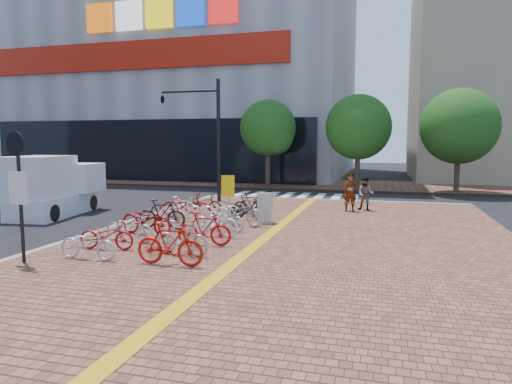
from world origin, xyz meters
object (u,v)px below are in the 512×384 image
(bike_5, at_px, (182,209))
(utility_box, at_px, (265,208))
(bike_9, at_px, (182,238))
(bike_15, at_px, (252,204))
(bike_10, at_px, (204,229))
(bike_3, at_px, (146,219))
(bike_0, at_px, (88,243))
(box_truck, at_px, (53,187))
(bike_12, at_px, (224,219))
(bike_14, at_px, (248,208))
(yellow_sign, at_px, (228,190))
(bike_13, at_px, (238,212))
(traffic_light_pole, at_px, (192,118))
(bike_7, at_px, (203,203))
(bike_1, at_px, (107,235))
(bike_6, at_px, (186,205))
(notice_sign, at_px, (18,181))
(bike_8, at_px, (170,244))
(pedestrian_b, at_px, (366,194))
(pedestrian_a, at_px, (350,192))
(bike_11, at_px, (215,222))
(bike_2, at_px, (129,227))
(bike_4, at_px, (162,214))

(bike_5, relative_size, utility_box, 1.45)
(bike_9, bearing_deg, bike_15, 3.08)
(bike_10, bearing_deg, bike_3, 64.11)
(bike_0, relative_size, box_truck, 0.34)
(bike_12, relative_size, bike_14, 1.02)
(bike_3, distance_m, yellow_sign, 3.48)
(bike_5, distance_m, bike_15, 3.09)
(bike_5, xyz_separation_m, bike_9, (2.24, -4.86, -0.02))
(bike_13, distance_m, traffic_light_pole, 8.79)
(bike_0, height_order, bike_7, bike_7)
(bike_1, xyz_separation_m, bike_6, (-0.11, 5.77, 0.10))
(bike_12, bearing_deg, bike_10, -167.86)
(bike_12, bearing_deg, utility_box, -20.33)
(notice_sign, bearing_deg, utility_box, 57.72)
(bike_10, bearing_deg, bike_7, 18.01)
(bike_1, xyz_separation_m, bike_5, (0.17, 4.80, 0.08))
(bike_8, height_order, traffic_light_pole, traffic_light_pole)
(bike_13, xyz_separation_m, pedestrian_b, (4.39, 5.24, 0.24))
(notice_sign, height_order, box_truck, notice_sign)
(pedestrian_a, relative_size, notice_sign, 0.51)
(bike_11, relative_size, bike_14, 1.08)
(bike_5, distance_m, bike_6, 1.02)
(bike_14, xyz_separation_m, pedestrian_a, (3.76, 3.42, 0.39))
(bike_12, bearing_deg, bike_15, 6.43)
(bike_7, bearing_deg, traffic_light_pole, 26.02)
(pedestrian_a, bearing_deg, bike_14, -156.01)
(bike_10, bearing_deg, pedestrian_a, -29.67)
(utility_box, bearing_deg, bike_6, 174.61)
(bike_11, bearing_deg, bike_3, 104.77)
(bike_6, bearing_deg, bike_12, -137.07)
(bike_8, distance_m, bike_14, 7.01)
(bike_9, bearing_deg, bike_0, 118.45)
(bike_13, relative_size, bike_15, 1.21)
(bike_6, bearing_deg, bike_1, 176.37)
(bike_5, bearing_deg, bike_9, -166.62)
(yellow_sign, distance_m, traffic_light_pole, 7.90)
(bike_2, height_order, bike_4, bike_4)
(bike_10, bearing_deg, bike_5, 28.96)
(bike_2, distance_m, box_truck, 7.88)
(bike_5, relative_size, bike_14, 1.07)
(bike_12, bearing_deg, bike_5, 67.43)
(bike_10, bearing_deg, bike_0, 130.55)
(bike_1, distance_m, bike_12, 4.24)
(bike_11, bearing_deg, bike_0, 156.25)
(bike_1, bearing_deg, bike_7, -8.81)
(bike_12, distance_m, yellow_sign, 1.73)
(bike_8, bearing_deg, yellow_sign, 5.11)
(bike_3, distance_m, bike_10, 2.66)
(bike_8, distance_m, pedestrian_a, 11.07)
(bike_1, bearing_deg, pedestrian_a, -41.63)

